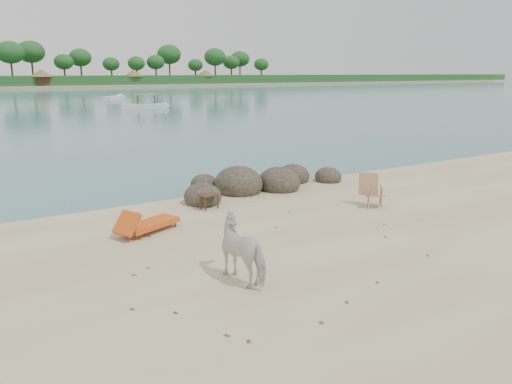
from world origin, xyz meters
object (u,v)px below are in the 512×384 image
(cow, at_px, (245,250))
(deck_chair, at_px, (375,192))
(lounge_chair, at_px, (150,222))
(boulders, at_px, (256,184))
(side_table, at_px, (209,203))

(cow, xyz_separation_m, deck_chair, (6.09, 2.57, -0.13))
(cow, distance_m, lounge_chair, 3.93)
(boulders, height_order, cow, cow)
(cow, distance_m, deck_chair, 6.61)
(boulders, relative_size, cow, 4.39)
(side_table, bearing_deg, cow, -117.29)
(cow, xyz_separation_m, lounge_chair, (-0.50, 3.88, -0.34))
(boulders, bearing_deg, side_table, -150.92)
(side_table, height_order, deck_chair, deck_chair)
(side_table, height_order, lounge_chair, lounge_chair)
(cow, height_order, lounge_chair, cow)
(boulders, xyz_separation_m, side_table, (-2.53, -1.41, -0.01))
(boulders, distance_m, deck_chair, 4.26)
(boulders, xyz_separation_m, cow, (-4.27, -6.41, 0.39))
(lounge_chair, bearing_deg, cow, -105.44)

